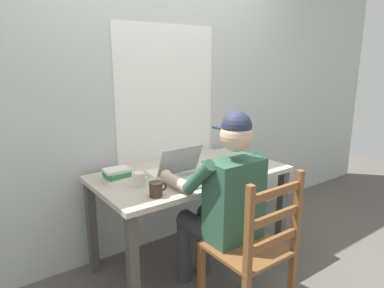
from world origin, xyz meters
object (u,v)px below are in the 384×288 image
(seated_person, at_px, (222,199))
(coffee_mug_dark, at_px, (156,189))
(laptop, at_px, (188,173))
(coffee_mug_white, at_px, (139,179))
(computer_mouse, at_px, (223,173))
(wooden_chair, at_px, (254,251))
(desk, at_px, (191,184))
(book_stack_main, at_px, (118,174))

(seated_person, bearing_deg, coffee_mug_dark, 152.41)
(laptop, xyz_separation_m, coffee_mug_white, (-0.32, 0.09, -0.00))
(laptop, xyz_separation_m, coffee_mug_dark, (-0.32, -0.12, -0.01))
(computer_mouse, relative_size, coffee_mug_white, 0.87)
(laptop, height_order, coffee_mug_white, laptop)
(computer_mouse, bearing_deg, laptop, 166.41)
(computer_mouse, height_order, coffee_mug_white, coffee_mug_white)
(coffee_mug_white, height_order, coffee_mug_dark, coffee_mug_white)
(coffee_mug_white, bearing_deg, seated_person, -47.45)
(wooden_chair, height_order, coffee_mug_dark, wooden_chair)
(desk, distance_m, laptop, 0.24)
(seated_person, height_order, book_stack_main, seated_person)
(desk, distance_m, wooden_chair, 0.76)
(seated_person, xyz_separation_m, coffee_mug_dark, (-0.36, 0.19, 0.09))
(desk, height_order, coffee_mug_dark, coffee_mug_dark)
(book_stack_main, bearing_deg, laptop, -37.55)
(desk, height_order, book_stack_main, book_stack_main)
(wooden_chair, relative_size, computer_mouse, 9.60)
(desk, bearing_deg, coffee_mug_white, -173.08)
(laptop, distance_m, book_stack_main, 0.48)
(wooden_chair, distance_m, laptop, 0.67)
(desk, xyz_separation_m, laptop, (-0.13, -0.15, 0.15))
(wooden_chair, height_order, coffee_mug_white, wooden_chair)
(seated_person, distance_m, computer_mouse, 0.33)
(seated_person, height_order, coffee_mug_white, seated_person)
(wooden_chair, height_order, computer_mouse, wooden_chair)
(seated_person, relative_size, coffee_mug_white, 11.06)
(seated_person, height_order, laptop, seated_person)
(desk, relative_size, book_stack_main, 7.82)
(seated_person, distance_m, wooden_chair, 0.36)
(desk, relative_size, coffee_mug_white, 12.31)
(computer_mouse, distance_m, coffee_mug_white, 0.60)
(desk, bearing_deg, book_stack_main, 163.85)
(laptop, bearing_deg, desk, 49.23)
(seated_person, bearing_deg, coffee_mug_white, 132.55)
(desk, relative_size, seated_person, 1.11)
(laptop, distance_m, coffee_mug_dark, 0.34)
(coffee_mug_white, distance_m, coffee_mug_dark, 0.21)
(coffee_mug_dark, bearing_deg, seated_person, -27.59)
(computer_mouse, bearing_deg, wooden_chair, -112.34)
(laptop, bearing_deg, computer_mouse, -13.59)
(wooden_chair, distance_m, computer_mouse, 0.64)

